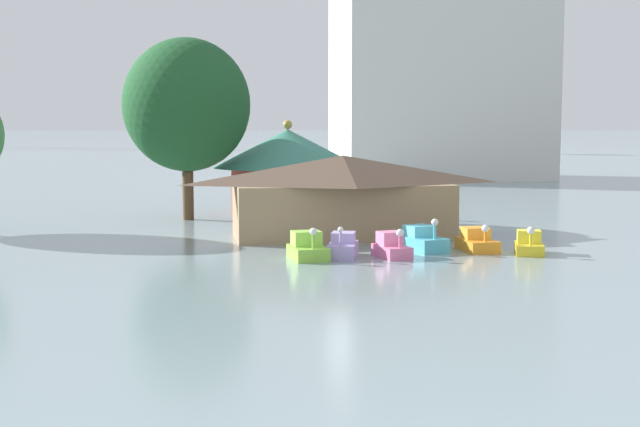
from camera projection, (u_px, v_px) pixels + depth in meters
pedal_boat_lime at (308, 248)px, 43.12m from camera, size 1.93×2.67×1.73m
pedal_boat_lavender at (343, 247)px, 43.80m from camera, size 2.12×2.99×1.71m
pedal_boat_pink at (391, 247)px, 43.72m from camera, size 1.72×2.55×1.59m
pedal_boat_cyan at (422, 241)px, 45.92m from camera, size 2.41×3.16×1.87m
pedal_boat_orange at (477, 242)px, 45.95m from camera, size 1.67×2.75×1.56m
pedal_boat_yellow at (529, 245)px, 44.87m from camera, size 2.12×2.65×1.57m
boathouse at (343, 195)px, 51.15m from camera, size 13.94×6.05×4.98m
green_roof_pavilion at (288, 166)px, 64.34m from camera, size 11.37×11.37×7.16m
shoreline_tree_mid at (187, 105)px, 60.25m from camera, size 9.05×9.05×12.95m
background_building_block at (440, 71)px, 106.00m from camera, size 26.20×15.03×26.91m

